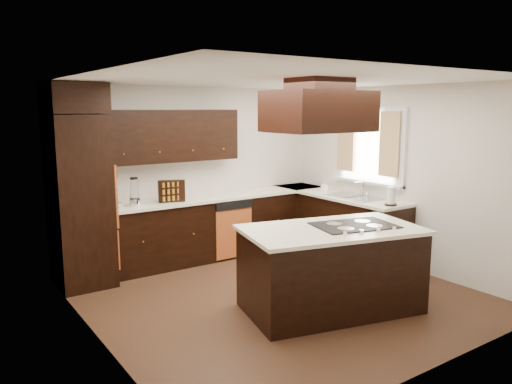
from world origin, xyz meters
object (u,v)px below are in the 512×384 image
island (331,271)px  spice_rack (172,191)px  oven_column (80,201)px  range_hood (319,111)px

island → spice_rack: bearing=121.8°
oven_column → spice_rack: 1.23m
oven_column → range_hood: bearing=-50.3°
range_hood → spice_rack: (-0.64, 2.26, -1.09)m
island → spice_rack: spice_rack is taller
oven_column → range_hood: (1.88, -2.25, 1.10)m
island → range_hood: range_hood is taller
range_hood → spice_rack: bearing=105.9°
spice_rack → oven_column: bearing=-162.5°
spice_rack → island: bearing=-54.6°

